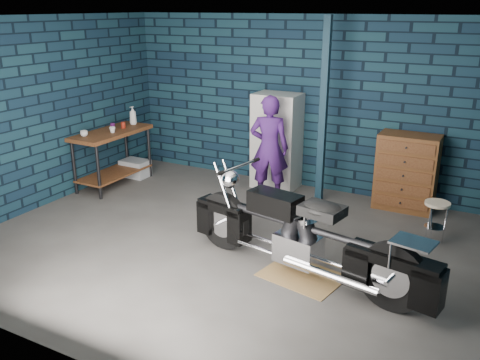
% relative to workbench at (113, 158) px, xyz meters
% --- Properties ---
extents(ground, '(6.00, 6.00, 0.00)m').
position_rel_workbench_xyz_m(ground, '(2.68, -1.07, -0.46)').
color(ground, '#514F4C').
rests_on(ground, ground).
extents(room_walls, '(6.02, 5.01, 2.71)m').
position_rel_workbench_xyz_m(room_walls, '(2.68, -0.51, 1.45)').
color(room_walls, '#0E1F2F').
rests_on(room_walls, ground).
extents(support_post, '(0.10, 0.10, 2.70)m').
position_rel_workbench_xyz_m(support_post, '(3.23, 0.88, 0.90)').
color(support_post, '#112836').
rests_on(support_post, ground).
extents(workbench, '(0.60, 1.40, 0.91)m').
position_rel_workbench_xyz_m(workbench, '(0.00, 0.00, 0.00)').
color(workbench, brown).
rests_on(workbench, ground).
extents(drip_mat, '(0.96, 0.79, 0.01)m').
position_rel_workbench_xyz_m(drip_mat, '(3.85, -1.37, -0.45)').
color(drip_mat, olive).
rests_on(drip_mat, ground).
extents(motorcycle, '(2.60, 1.15, 1.11)m').
position_rel_workbench_xyz_m(motorcycle, '(3.85, -1.37, 0.10)').
color(motorcycle, black).
rests_on(motorcycle, ground).
extents(person, '(0.67, 0.54, 1.60)m').
position_rel_workbench_xyz_m(person, '(2.51, 0.62, 0.34)').
color(person, '#431B67').
rests_on(person, ground).
extents(storage_bin, '(0.47, 0.33, 0.29)m').
position_rel_workbench_xyz_m(storage_bin, '(0.02, 0.50, -0.31)').
color(storage_bin, '#95999D').
rests_on(storage_bin, ground).
extents(locker, '(0.71, 0.51, 1.52)m').
position_rel_workbench_xyz_m(locker, '(2.38, 1.16, 0.31)').
color(locker, silver).
rests_on(locker, ground).
extents(tool_chest, '(0.83, 0.46, 1.11)m').
position_rel_workbench_xyz_m(tool_chest, '(4.42, 1.16, 0.10)').
color(tool_chest, brown).
rests_on(tool_chest, ground).
extents(shop_stool, '(0.37, 0.37, 0.55)m').
position_rel_workbench_xyz_m(shop_stool, '(4.99, 0.16, -0.18)').
color(shop_stool, '#C5B395').
rests_on(shop_stool, ground).
extents(cup_a, '(0.14, 0.14, 0.09)m').
position_rel_workbench_xyz_m(cup_a, '(-0.12, -0.47, 0.50)').
color(cup_a, '#C5B395').
rests_on(cup_a, workbench).
extents(cup_b, '(0.12, 0.12, 0.09)m').
position_rel_workbench_xyz_m(cup_b, '(0.10, -0.08, 0.50)').
color(cup_b, '#C5B395').
rests_on(cup_b, workbench).
extents(mug_purple, '(0.07, 0.07, 0.10)m').
position_rel_workbench_xyz_m(mug_purple, '(-0.06, 0.11, 0.50)').
color(mug_purple, '#54175C').
rests_on(mug_purple, workbench).
extents(mug_red, '(0.09, 0.09, 0.10)m').
position_rel_workbench_xyz_m(mug_red, '(0.04, 0.25, 0.51)').
color(mug_red, maroon).
rests_on(mug_red, workbench).
extents(bottle, '(0.14, 0.14, 0.31)m').
position_rel_workbench_xyz_m(bottle, '(0.01, 0.55, 0.61)').
color(bottle, '#95999D').
rests_on(bottle, workbench).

